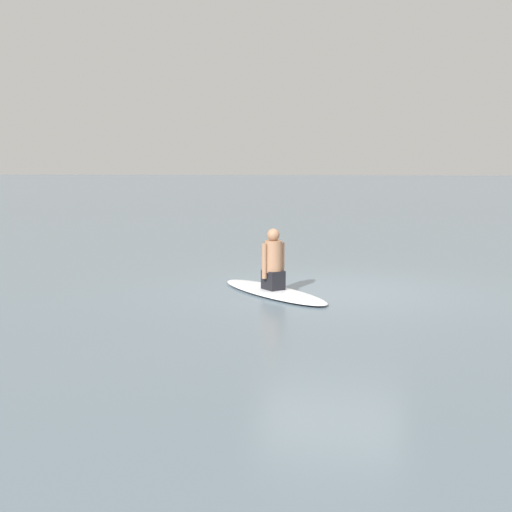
% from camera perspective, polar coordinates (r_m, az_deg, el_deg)
% --- Properties ---
extents(ground_plane, '(400.00, 400.00, 0.00)m').
position_cam_1_polar(ground_plane, '(11.25, 6.72, -3.18)').
color(ground_plane, slate).
extents(surfboard, '(2.48, 2.49, 0.08)m').
position_cam_1_polar(surfboard, '(11.02, 1.52, -3.14)').
color(surfboard, white).
rests_on(surfboard, ground).
extents(person_paddler, '(0.44, 0.44, 1.03)m').
position_cam_1_polar(person_paddler, '(10.93, 1.53, -0.53)').
color(person_paddler, black).
rests_on(person_paddler, surfboard).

